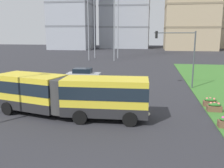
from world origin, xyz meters
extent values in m
cube|color=yellow|center=(-0.22, 10.38, 1.73)|extent=(6.11, 2.78, 2.55)
cube|color=#262628|center=(-0.22, 10.38, 0.80)|extent=(6.13, 2.80, 0.70)
cube|color=#19232D|center=(-0.22, 10.38, 2.15)|extent=(6.15, 2.82, 0.90)
cube|color=yellow|center=(-6.22, 10.99, 1.73)|extent=(5.65, 3.69, 2.55)
cube|color=#262628|center=(-6.22, 10.99, 0.80)|extent=(5.67, 3.71, 0.70)
cube|color=#19232D|center=(-6.22, 10.99, 2.15)|extent=(5.70, 3.73, 0.90)
cylinder|color=#383838|center=(-3.21, 10.24, 1.72)|extent=(2.40, 2.40, 2.45)
cylinder|color=black|center=(1.52, 11.72, 0.50)|extent=(1.01, 0.33, 1.00)
cylinder|color=black|center=(1.64, 9.22, 0.50)|extent=(1.01, 0.33, 1.00)
cylinder|color=black|center=(-1.87, 11.56, 0.50)|extent=(1.01, 0.33, 1.00)
cylinder|color=black|center=(-1.76, 9.06, 0.50)|extent=(1.01, 0.33, 1.00)
cylinder|color=black|center=(-7.18, 12.52, 0.50)|extent=(1.04, 0.51, 1.00)
cylinder|color=black|center=(-7.79, 10.09, 0.50)|extent=(1.04, 0.51, 1.00)
sphere|color=#F9EFC6|center=(2.76, 11.43, 0.80)|extent=(0.24, 0.24, 0.24)
sphere|color=#F9EFC6|center=(2.84, 9.63, 0.80)|extent=(0.24, 0.24, 0.24)
cube|color=#B7BABF|center=(-6.00, 24.95, 0.58)|extent=(4.49, 2.03, 0.80)
cube|color=black|center=(-6.15, 24.94, 1.28)|extent=(2.46, 1.80, 0.60)
cylinder|color=black|center=(-4.55, 25.92, 0.32)|extent=(0.65, 0.25, 0.64)
cylinder|color=black|center=(-4.46, 24.13, 0.32)|extent=(0.65, 0.25, 0.64)
cylinder|color=black|center=(-7.54, 25.77, 0.32)|extent=(0.65, 0.25, 0.64)
cylinder|color=black|center=(-7.45, 23.97, 0.32)|extent=(0.65, 0.25, 0.64)
sphere|color=#D14C99|center=(7.65, 9.91, 0.72)|extent=(0.20, 0.20, 0.20)
cube|color=brown|center=(7.93, 13.34, 0.30)|extent=(1.10, 0.56, 0.44)
ellipsoid|color=#2D6B28|center=(7.93, 13.34, 0.62)|extent=(0.99, 0.50, 0.28)
sphere|color=#EF7566|center=(7.65, 13.34, 0.72)|extent=(0.20, 0.20, 0.20)
sphere|color=#EF7566|center=(7.93, 13.42, 0.72)|extent=(0.20, 0.20, 0.20)
sphere|color=#EF7566|center=(8.21, 13.28, 0.72)|extent=(0.20, 0.20, 0.20)
cube|color=brown|center=(7.93, 14.78, 0.30)|extent=(1.10, 0.56, 0.44)
ellipsoid|color=#2D6B28|center=(7.93, 14.78, 0.62)|extent=(0.99, 0.50, 0.28)
sphere|color=#EF7566|center=(7.65, 14.78, 0.72)|extent=(0.20, 0.20, 0.20)
sphere|color=#EF7566|center=(7.93, 14.86, 0.72)|extent=(0.20, 0.20, 0.20)
sphere|color=#EF7566|center=(8.21, 14.72, 0.72)|extent=(0.20, 0.20, 0.20)
cylinder|color=#474C51|center=(7.53, 22.00, 3.20)|extent=(0.16, 0.16, 6.39)
cylinder|color=#474C51|center=(5.29, 22.00, 6.19)|extent=(4.48, 0.10, 0.10)
cube|color=black|center=(3.35, 22.00, 5.99)|extent=(0.28, 0.28, 0.80)
sphere|color=red|center=(3.35, 22.00, 6.24)|extent=(0.16, 0.16, 0.16)
sphere|color=yellow|center=(3.35, 22.00, 5.98)|extent=(0.16, 0.16, 0.16)
sphere|color=green|center=(3.35, 22.00, 5.72)|extent=(0.16, 0.16, 0.16)
cube|color=gray|center=(-30.00, 92.84, 9.09)|extent=(15.99, 17.73, 0.70)
cube|color=gray|center=(-30.00, 92.84, 17.83)|extent=(15.99, 17.73, 0.70)
cube|color=gray|center=(-9.33, 106.12, 9.01)|extent=(20.83, 19.45, 0.70)
cube|color=gray|center=(-9.33, 106.12, 17.66)|extent=(20.83, 19.45, 0.70)
cube|color=#85765B|center=(17.04, 95.87, 8.55)|extent=(19.21, 18.64, 0.70)
cube|color=#85765B|center=(17.04, 95.87, 16.74)|extent=(19.21, 18.64, 0.70)
camera|label=1|loc=(2.99, -6.15, 6.05)|focal=39.10mm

